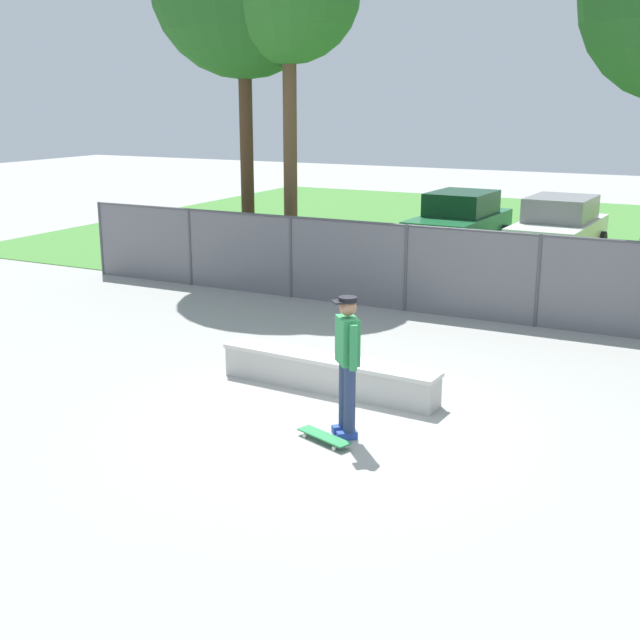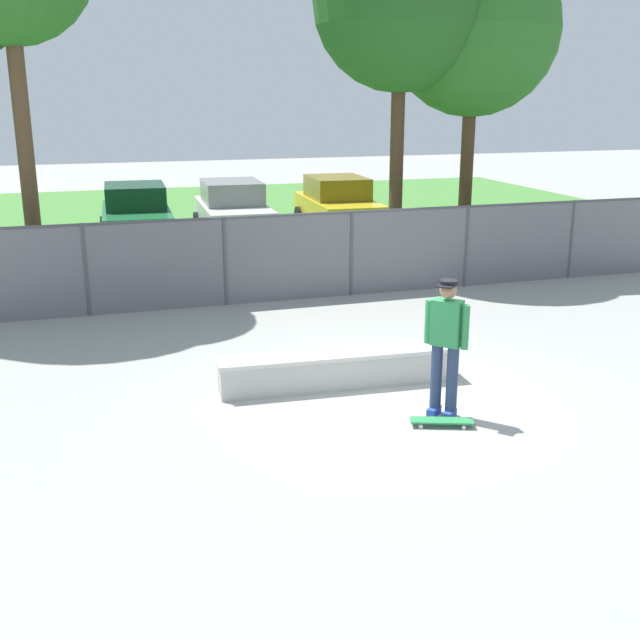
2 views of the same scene
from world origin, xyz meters
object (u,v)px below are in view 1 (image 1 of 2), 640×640
(skateboarder, at_px, (347,359))
(concrete_ledge, at_px, (328,374))
(skateboard, at_px, (324,437))
(car_white, at_px, (558,228))
(car_green, at_px, (459,221))

(skateboarder, bearing_deg, concrete_ledge, 124.51)
(skateboard, distance_m, car_white, 13.92)
(skateboarder, relative_size, car_green, 0.43)
(skateboarder, relative_size, skateboard, 2.24)
(skateboarder, height_order, skateboard, skateboarder)
(skateboarder, xyz_separation_m, skateboard, (-0.17, -0.32, -0.96))
(skateboarder, height_order, car_green, skateboarder)
(concrete_ledge, bearing_deg, skateboarder, -55.49)
(skateboarder, bearing_deg, car_white, 90.41)
(skateboard, height_order, car_white, car_white)
(car_green, bearing_deg, concrete_ledge, -81.26)
(skateboarder, distance_m, car_white, 13.58)
(skateboarder, distance_m, car_green, 13.81)
(concrete_ledge, bearing_deg, skateboard, -64.96)
(concrete_ledge, height_order, skateboard, concrete_ledge)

